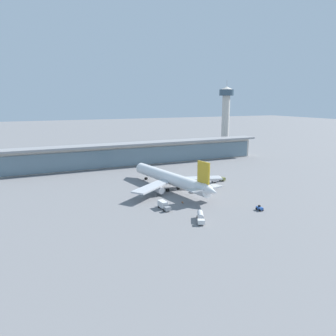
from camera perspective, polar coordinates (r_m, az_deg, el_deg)
The scene contains 11 objects.
ground_plane at distance 150.64m, azimuth 2.38°, elevation -4.13°, with size 1200.00×1200.00×0.00m, color slate.
airliner_on_stand at distance 150.64m, azimuth 0.55°, elevation -1.93°, with size 49.93×65.71×17.58m.
service_truck_near_nose_grey at distance 124.97m, azimuth -0.81°, elevation -6.76°, with size 2.88×7.46×3.10m.
service_truck_under_wing_grey at distance 147.63m, azimuth 4.63°, elevation -4.14°, with size 2.19×3.12×2.05m.
service_truck_mid_apron_olive at distance 167.66m, azimuth 9.06°, elevation -1.98°, with size 8.87×3.89×2.95m.
service_truck_by_tail_white at distance 113.75m, azimuth 5.94°, elevation -8.77°, with size 5.89×8.69×2.95m.
service_truck_on_taxiway_blue at distance 128.98m, azimuth 16.35°, elevation -7.05°, with size 1.71×2.86×2.05m.
terminal_building at distance 209.77m, azimuth -5.83°, elevation 2.68°, with size 183.60×12.80×15.20m.
control_tower at distance 270.27m, azimuth 10.49°, elevation 9.83°, with size 12.00×12.00×58.71m.
safety_cone_alpha at distance 133.51m, azimuth 2.59°, elevation -6.14°, with size 0.62×0.62×0.70m.
safety_cone_bravo at distance 132.34m, azimuth 2.75°, elevation -6.31°, with size 0.62×0.62×0.70m.
Camera 1 is at (-64.84, -129.24, 42.24)m, focal length 33.44 mm.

